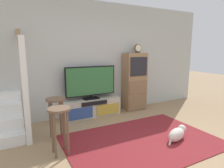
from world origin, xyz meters
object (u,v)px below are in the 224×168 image
(desk_clock, at_px, (138,49))
(bar_stool_near, at_px, (59,120))
(television, at_px, (91,82))
(side_cabinet, at_px, (135,82))
(bar_stool_far, at_px, (56,109))
(media_console, at_px, (92,108))
(dog, at_px, (177,134))

(desk_clock, relative_size, bar_stool_near, 0.30)
(television, bearing_deg, side_cabinet, -0.64)
(television, relative_size, side_cabinet, 0.81)
(television, distance_m, bar_stool_far, 1.31)
(side_cabinet, relative_size, desk_clock, 6.71)
(media_console, xyz_separation_m, bar_stool_near, (-1.05, -1.35, 0.33))
(desk_clock, distance_m, bar_stool_near, 2.90)
(television, distance_m, bar_stool_near, 1.75)
(media_console, distance_m, desk_clock, 1.90)
(media_console, bearing_deg, desk_clock, -0.21)
(television, xyz_separation_m, bar_stool_near, (-1.05, -1.37, -0.30))
(television, height_order, bar_stool_far, television)
(dog, bearing_deg, media_console, 115.37)
(bar_stool_far, bearing_deg, side_cabinet, 19.99)
(side_cabinet, relative_size, dog, 2.84)
(television, height_order, desk_clock, desk_clock)
(media_console, bearing_deg, side_cabinet, 0.48)
(television, xyz_separation_m, bar_stool_far, (-0.98, -0.82, -0.29))
(side_cabinet, bearing_deg, desk_clock, -12.79)
(side_cabinet, bearing_deg, bar_stool_far, -160.01)
(media_console, relative_size, television, 1.14)
(media_console, height_order, bar_stool_far, bar_stool_far)
(media_console, height_order, side_cabinet, side_cabinet)
(desk_clock, height_order, bar_stool_near, desk_clock)
(dog, bearing_deg, bar_stool_near, 165.46)
(dog, bearing_deg, bar_stool_far, 150.46)
(bar_stool_near, xyz_separation_m, dog, (1.92, -0.50, -0.43))
(side_cabinet, xyz_separation_m, bar_stool_near, (-2.27, -1.36, -0.20))
(side_cabinet, distance_m, bar_stool_far, 2.36)
(media_console, relative_size, side_cabinet, 0.92)
(bar_stool_near, distance_m, bar_stool_far, 0.56)
(bar_stool_far, height_order, dog, bar_stool_far)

